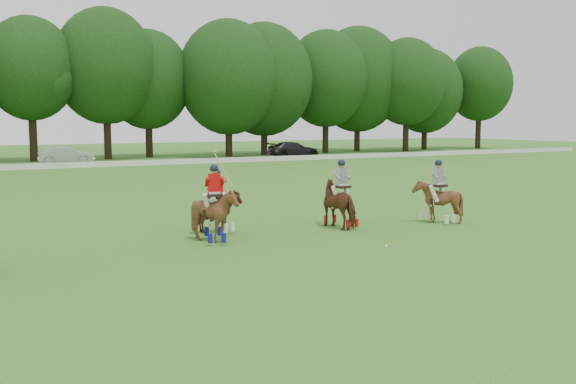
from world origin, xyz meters
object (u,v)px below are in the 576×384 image
polo_red_c (215,214)px  polo_stripe_b (437,200)px  polo_ball (386,246)px  polo_stripe_a (341,203)px  car_mid (66,155)px  car_right (293,150)px  polo_red_b (217,211)px

polo_red_c → polo_stripe_b: polo_red_c is taller
polo_red_c → polo_ball: (3.97, -3.28, -0.81)m
polo_red_c → polo_stripe_a: 4.82m
polo_red_c → polo_stripe_a: polo_red_c is taller
car_mid → car_right: 21.90m
car_mid → car_right: size_ratio=0.85×
car_mid → polo_stripe_b: (6.09, -38.69, 0.07)m
car_mid → polo_stripe_a: bearing=-170.0°
car_mid → polo_stripe_b: size_ratio=1.98×
car_right → polo_red_c: size_ratio=2.24×
polo_red_b → polo_stripe_a: 4.28m
polo_red_b → car_mid: bearing=87.5°
car_right → polo_stripe_a: bearing=158.5°
polo_stripe_b → polo_stripe_a: bearing=166.5°
polo_stripe_a → polo_ball: (-0.84, -3.63, -0.80)m
polo_red_b → polo_stripe_b: bearing=-13.9°
car_right → polo_stripe_a: polo_stripe_a is taller
polo_stripe_b → polo_red_b: bearing=166.1°
polo_red_c → polo_ball: bearing=-39.6°
car_mid → polo_red_b: size_ratio=1.70×
polo_red_b → polo_ball: (3.30, -4.69, -0.68)m
car_mid → polo_ball: car_mid is taller
car_right → polo_red_c: bearing=153.3°
car_mid → polo_red_c: 38.26m
polo_red_c → polo_stripe_a: size_ratio=1.01×
car_right → polo_ball: car_right is taller
polo_red_b → polo_stripe_a: bearing=-14.4°
polo_red_b → polo_stripe_b: (7.71, -1.92, 0.08)m
polo_ball → polo_red_c: bearing=140.4°
polo_stripe_a → car_right: bearing=62.9°
car_mid → polo_red_c: polo_red_c is taller
polo_stripe_a → polo_ball: 3.81m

